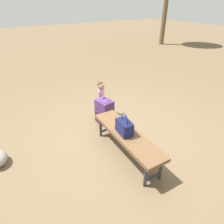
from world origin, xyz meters
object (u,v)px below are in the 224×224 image
object	(u,v)px
park_bench	(127,136)
handbag	(124,126)
child_standing	(101,93)
backpack_small	(116,125)
backpack_large	(104,110)

from	to	relation	value
park_bench	handbag	bearing A→B (deg)	39.00
park_bench	child_standing	xyz separation A→B (m)	(1.45, -0.37, 0.14)
handbag	backpack_small	xyz separation A→B (m)	(0.65, -0.30, -0.43)
park_bench	handbag	distance (m)	0.19
park_bench	backpack_large	size ratio (longest dim) A/B	2.68
handbag	backpack_small	world-z (taller)	handbag
handbag	child_standing	bearing A→B (deg)	-15.96
handbag	backpack_large	distance (m)	1.14
child_standing	backpack_small	size ratio (longest dim) A/B	2.75
handbag	child_standing	size ratio (longest dim) A/B	0.46
backpack_small	backpack_large	bearing A→B (deg)	3.44
handbag	backpack_small	distance (m)	0.83
backpack_small	child_standing	bearing A→B (deg)	-7.81
child_standing	backpack_large	bearing A→B (deg)	159.35
child_standing	backpack_large	distance (m)	0.43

